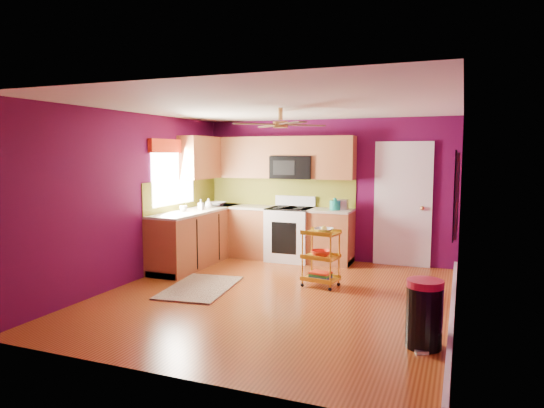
% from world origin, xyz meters
% --- Properties ---
extents(ground, '(5.00, 5.00, 0.00)m').
position_xyz_m(ground, '(0.00, 0.00, 0.00)').
color(ground, maroon).
rests_on(ground, ground).
extents(room_envelope, '(4.54, 5.04, 2.52)m').
position_xyz_m(room_envelope, '(0.03, 0.00, 1.63)').
color(room_envelope, '#510939').
rests_on(room_envelope, ground).
extents(lower_cabinets, '(2.81, 2.31, 0.94)m').
position_xyz_m(lower_cabinets, '(-1.35, 1.82, 0.43)').
color(lower_cabinets, brown).
rests_on(lower_cabinets, ground).
extents(electric_range, '(0.76, 0.66, 1.13)m').
position_xyz_m(electric_range, '(-0.55, 2.17, 0.48)').
color(electric_range, white).
rests_on(electric_range, ground).
extents(upper_cabinetry, '(2.80, 2.30, 1.26)m').
position_xyz_m(upper_cabinetry, '(-1.24, 2.17, 1.80)').
color(upper_cabinetry, brown).
rests_on(upper_cabinetry, ground).
extents(left_window, '(0.08, 1.35, 1.08)m').
position_xyz_m(left_window, '(-2.22, 1.05, 1.74)').
color(left_window, white).
rests_on(left_window, ground).
extents(panel_door, '(0.95, 0.11, 2.15)m').
position_xyz_m(panel_door, '(1.35, 2.47, 1.02)').
color(panel_door, white).
rests_on(panel_door, ground).
extents(right_wall_art, '(0.04, 2.74, 1.04)m').
position_xyz_m(right_wall_art, '(2.23, -0.34, 1.44)').
color(right_wall_art, black).
rests_on(right_wall_art, ground).
extents(ceiling_fan, '(1.01, 1.01, 0.26)m').
position_xyz_m(ceiling_fan, '(0.00, 0.20, 2.29)').
color(ceiling_fan, '#BF8C3F').
rests_on(ceiling_fan, ground).
extents(shag_rug, '(1.00, 1.46, 0.02)m').
position_xyz_m(shag_rug, '(-1.12, -0.03, 0.01)').
color(shag_rug, '#321C10').
rests_on(shag_rug, ground).
extents(rolling_cart, '(0.54, 0.43, 0.88)m').
position_xyz_m(rolling_cart, '(0.44, 0.70, 0.45)').
color(rolling_cart, gold).
rests_on(rolling_cart, ground).
extents(trash_can, '(0.46, 0.46, 0.68)m').
position_xyz_m(trash_can, '(1.97, -1.04, 0.34)').
color(trash_can, black).
rests_on(trash_can, ground).
extents(teal_kettle, '(0.18, 0.18, 0.21)m').
position_xyz_m(teal_kettle, '(0.27, 2.14, 1.02)').
color(teal_kettle, '#139181').
rests_on(teal_kettle, lower_cabinets).
extents(toaster, '(0.22, 0.15, 0.18)m').
position_xyz_m(toaster, '(0.35, 2.23, 1.03)').
color(toaster, beige).
rests_on(toaster, lower_cabinets).
extents(soap_bottle_a, '(0.08, 0.08, 0.18)m').
position_xyz_m(soap_bottle_a, '(-1.87, 1.33, 1.03)').
color(soap_bottle_a, '#EA3F72').
rests_on(soap_bottle_a, lower_cabinets).
extents(soap_bottle_b, '(0.13, 0.13, 0.17)m').
position_xyz_m(soap_bottle_b, '(-1.90, 1.64, 1.02)').
color(soap_bottle_b, white).
rests_on(soap_bottle_b, lower_cabinets).
extents(counter_dish, '(0.28, 0.28, 0.07)m').
position_xyz_m(counter_dish, '(-1.92, 2.05, 0.97)').
color(counter_dish, white).
rests_on(counter_dish, lower_cabinets).
extents(counter_cup, '(0.13, 0.13, 0.10)m').
position_xyz_m(counter_cup, '(-2.03, 1.02, 0.99)').
color(counter_cup, white).
rests_on(counter_cup, lower_cabinets).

